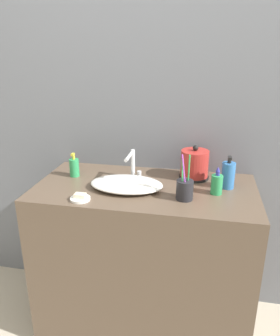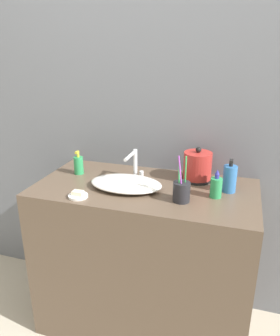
{
  "view_description": "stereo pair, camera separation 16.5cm",
  "coord_description": "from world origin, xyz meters",
  "px_view_note": "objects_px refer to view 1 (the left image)",
  "views": [
    {
      "loc": [
        0.28,
        -1.24,
        1.54
      ],
      "look_at": [
        -0.03,
        0.29,
        0.97
      ],
      "focal_mm": 35.0,
      "sensor_mm": 36.0,
      "label": 1
    },
    {
      "loc": [
        0.44,
        -1.19,
        1.54
      ],
      "look_at": [
        -0.03,
        0.29,
        0.97
      ],
      "focal_mm": 35.0,
      "sensor_mm": 36.0,
      "label": 2
    }
  ],
  "objects_px": {
    "toothbrush_cup": "(185,189)",
    "lotion_bottle": "(74,167)",
    "faucet": "(133,163)",
    "shampoo_bottle": "(217,184)",
    "electric_kettle": "(194,165)",
    "mouthwash_bottle": "(228,175)"
  },
  "relations": [
    {
      "from": "toothbrush_cup",
      "to": "lotion_bottle",
      "type": "height_order",
      "value": "toothbrush_cup"
    },
    {
      "from": "faucet",
      "to": "shampoo_bottle",
      "type": "xyz_separation_m",
      "value": [
        0.44,
        -0.1,
        -0.04
      ]
    },
    {
      "from": "electric_kettle",
      "to": "mouthwash_bottle",
      "type": "height_order",
      "value": "electric_kettle"
    },
    {
      "from": "lotion_bottle",
      "to": "shampoo_bottle",
      "type": "height_order",
      "value": "shampoo_bottle"
    },
    {
      "from": "shampoo_bottle",
      "to": "mouthwash_bottle",
      "type": "xyz_separation_m",
      "value": [
        0.06,
        0.09,
        0.02
      ]
    },
    {
      "from": "mouthwash_bottle",
      "to": "faucet",
      "type": "bearing_deg",
      "value": 178.32
    },
    {
      "from": "toothbrush_cup",
      "to": "shampoo_bottle",
      "type": "relative_size",
      "value": 1.6
    },
    {
      "from": "toothbrush_cup",
      "to": "shampoo_bottle",
      "type": "height_order",
      "value": "toothbrush_cup"
    },
    {
      "from": "faucet",
      "to": "mouthwash_bottle",
      "type": "xyz_separation_m",
      "value": [
        0.5,
        -0.01,
        -0.03
      ]
    },
    {
      "from": "electric_kettle",
      "to": "lotion_bottle",
      "type": "distance_m",
      "value": 0.66
    },
    {
      "from": "electric_kettle",
      "to": "mouthwash_bottle",
      "type": "bearing_deg",
      "value": -30.59
    },
    {
      "from": "faucet",
      "to": "lotion_bottle",
      "type": "xyz_separation_m",
      "value": [
        -0.33,
        -0.02,
        -0.04
      ]
    },
    {
      "from": "faucet",
      "to": "electric_kettle",
      "type": "xyz_separation_m",
      "value": [
        0.32,
        0.09,
        -0.02
      ]
    },
    {
      "from": "faucet",
      "to": "toothbrush_cup",
      "type": "relative_size",
      "value": 0.76
    },
    {
      "from": "lotion_bottle",
      "to": "shampoo_bottle",
      "type": "distance_m",
      "value": 0.77
    },
    {
      "from": "toothbrush_cup",
      "to": "mouthwash_bottle",
      "type": "distance_m",
      "value": 0.27
    },
    {
      "from": "faucet",
      "to": "mouthwash_bottle",
      "type": "relative_size",
      "value": 1.01
    },
    {
      "from": "shampoo_bottle",
      "to": "faucet",
      "type": "bearing_deg",
      "value": 167.04
    },
    {
      "from": "toothbrush_cup",
      "to": "mouthwash_bottle",
      "type": "xyz_separation_m",
      "value": [
        0.2,
        0.18,
        0.02
      ]
    },
    {
      "from": "electric_kettle",
      "to": "mouthwash_bottle",
      "type": "xyz_separation_m",
      "value": [
        0.17,
        -0.1,
        -0.0
      ]
    },
    {
      "from": "lotion_bottle",
      "to": "toothbrush_cup",
      "type": "bearing_deg",
      "value": -16.1
    },
    {
      "from": "electric_kettle",
      "to": "lotion_bottle",
      "type": "bearing_deg",
      "value": -171.04
    }
  ]
}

